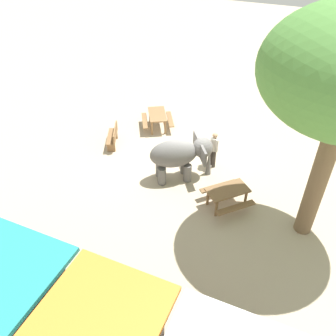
# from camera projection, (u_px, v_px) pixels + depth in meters

# --- Properties ---
(ground_plane) EXTENTS (60.00, 60.00, 0.00)m
(ground_plane) POSITION_uv_depth(u_px,v_px,m) (182.00, 162.00, 15.14)
(ground_plane) COLOR #BAA88C
(elephant) EXTENTS (2.41, 2.24, 1.76)m
(elephant) POSITION_uv_depth(u_px,v_px,m) (180.00, 155.00, 13.66)
(elephant) COLOR slate
(elephant) RESTS_ON ground_plane
(person_handler) EXTENTS (0.41, 0.36, 1.62)m
(person_handler) POSITION_uv_depth(u_px,v_px,m) (214.00, 147.00, 14.38)
(person_handler) COLOR #3F3833
(person_handler) RESTS_ON ground_plane
(wooden_bench) EXTENTS (0.95, 1.44, 0.88)m
(wooden_bench) POSITION_uv_depth(u_px,v_px,m) (113.00, 136.00, 15.92)
(wooden_bench) COLOR olive
(wooden_bench) RESTS_ON ground_plane
(picnic_table_near) EXTENTS (2.04, 2.04, 0.78)m
(picnic_table_near) POSITION_uv_depth(u_px,v_px,m) (157.00, 117.00, 17.05)
(picnic_table_near) COLOR olive
(picnic_table_near) RESTS_ON ground_plane
(picnic_table_far) EXTENTS (2.11, 2.11, 0.78)m
(picnic_table_far) POSITION_uv_depth(u_px,v_px,m) (227.00, 193.00, 12.67)
(picnic_table_far) COLOR brown
(picnic_table_far) RESTS_ON ground_plane
(market_stall_teal) EXTENTS (2.50, 2.50, 2.52)m
(market_stall_teal) POSITION_uv_depth(u_px,v_px,m) (16.00, 305.00, 8.61)
(market_stall_teal) COLOR #59514C
(market_stall_teal) RESTS_ON ground_plane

